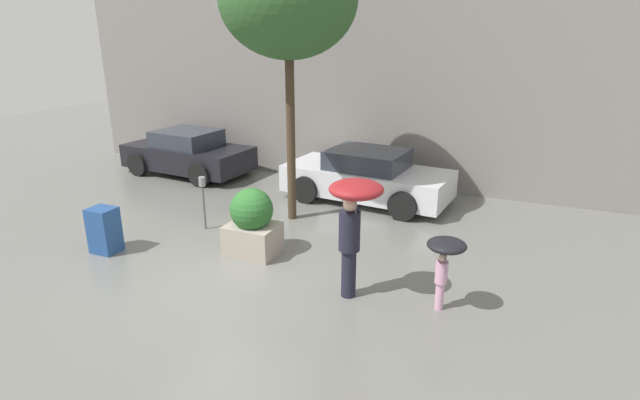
{
  "coord_description": "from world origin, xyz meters",
  "views": [
    {
      "loc": [
        4.59,
        -6.71,
        4.13
      ],
      "look_at": [
        1.02,
        1.6,
        1.05
      ],
      "focal_mm": 28.0,
      "sensor_mm": 36.0,
      "label": 1
    }
  ],
  "objects_px": {
    "person_adult": "(353,213)",
    "person_child": "(445,254)",
    "planter_box": "(252,223)",
    "parked_car_near": "(367,177)",
    "newspaper_box": "(104,230)",
    "parking_meter": "(203,192)",
    "parked_car_far": "(188,153)",
    "street_tree": "(288,0)"
  },
  "relations": [
    {
      "from": "planter_box",
      "to": "newspaper_box",
      "type": "distance_m",
      "value": 2.91
    },
    {
      "from": "person_adult",
      "to": "street_tree",
      "type": "height_order",
      "value": "street_tree"
    },
    {
      "from": "street_tree",
      "to": "planter_box",
      "type": "bearing_deg",
      "value": -85.46
    },
    {
      "from": "planter_box",
      "to": "person_adult",
      "type": "relative_size",
      "value": 0.66
    },
    {
      "from": "newspaper_box",
      "to": "parked_car_far",
      "type": "bearing_deg",
      "value": 110.96
    },
    {
      "from": "planter_box",
      "to": "parking_meter",
      "type": "xyz_separation_m",
      "value": [
        -1.62,
        0.69,
        0.22
      ]
    },
    {
      "from": "planter_box",
      "to": "street_tree",
      "type": "relative_size",
      "value": 0.22
    },
    {
      "from": "parked_car_near",
      "to": "newspaper_box",
      "type": "relative_size",
      "value": 4.77
    },
    {
      "from": "parked_car_near",
      "to": "person_adult",
      "type": "bearing_deg",
      "value": -159.13
    },
    {
      "from": "person_adult",
      "to": "parked_car_far",
      "type": "distance_m",
      "value": 8.75
    },
    {
      "from": "person_child",
      "to": "street_tree",
      "type": "bearing_deg",
      "value": -162.68
    },
    {
      "from": "person_child",
      "to": "parking_meter",
      "type": "bearing_deg",
      "value": -142.2
    },
    {
      "from": "planter_box",
      "to": "newspaper_box",
      "type": "xyz_separation_m",
      "value": [
        -2.71,
        -1.06,
        -0.19
      ]
    },
    {
      "from": "person_child",
      "to": "parked_car_far",
      "type": "height_order",
      "value": "parked_car_far"
    },
    {
      "from": "person_child",
      "to": "parked_car_far",
      "type": "relative_size",
      "value": 0.31
    },
    {
      "from": "street_tree",
      "to": "parked_car_near",
      "type": "bearing_deg",
      "value": 58.14
    },
    {
      "from": "newspaper_box",
      "to": "person_child",
      "type": "bearing_deg",
      "value": 3.3
    },
    {
      "from": "parked_car_near",
      "to": "street_tree",
      "type": "height_order",
      "value": "street_tree"
    },
    {
      "from": "person_child",
      "to": "newspaper_box",
      "type": "xyz_separation_m",
      "value": [
        -6.45,
        -0.37,
        -0.51
      ]
    },
    {
      "from": "planter_box",
      "to": "person_adult",
      "type": "bearing_deg",
      "value": -20.0
    },
    {
      "from": "person_child",
      "to": "parked_car_far",
      "type": "distance_m",
      "value": 9.81
    },
    {
      "from": "street_tree",
      "to": "newspaper_box",
      "type": "xyz_separation_m",
      "value": [
        -2.54,
        -3.09,
        -4.27
      ]
    },
    {
      "from": "person_adult",
      "to": "parking_meter",
      "type": "relative_size",
      "value": 1.7
    },
    {
      "from": "parking_meter",
      "to": "newspaper_box",
      "type": "xyz_separation_m",
      "value": [
        -1.09,
        -1.75,
        -0.41
      ]
    },
    {
      "from": "person_adult",
      "to": "parking_meter",
      "type": "xyz_separation_m",
      "value": [
        -3.96,
        1.54,
        -0.62
      ]
    },
    {
      "from": "parked_car_near",
      "to": "newspaper_box",
      "type": "bearing_deg",
      "value": 148.7
    },
    {
      "from": "parking_meter",
      "to": "newspaper_box",
      "type": "distance_m",
      "value": 2.1
    },
    {
      "from": "parked_car_near",
      "to": "newspaper_box",
      "type": "distance_m",
      "value": 6.23
    },
    {
      "from": "street_tree",
      "to": "parking_meter",
      "type": "height_order",
      "value": "street_tree"
    },
    {
      "from": "planter_box",
      "to": "person_child",
      "type": "height_order",
      "value": "planter_box"
    },
    {
      "from": "parked_car_near",
      "to": "street_tree",
      "type": "relative_size",
      "value": 0.72
    },
    {
      "from": "person_adult",
      "to": "parking_meter",
      "type": "bearing_deg",
      "value": -165.8
    },
    {
      "from": "parked_car_near",
      "to": "parked_car_far",
      "type": "distance_m",
      "value": 5.76
    },
    {
      "from": "person_adult",
      "to": "person_child",
      "type": "xyz_separation_m",
      "value": [
        1.41,
        0.17,
        -0.51
      ]
    },
    {
      "from": "street_tree",
      "to": "parking_meter",
      "type": "relative_size",
      "value": 5.02
    },
    {
      "from": "street_tree",
      "to": "newspaper_box",
      "type": "bearing_deg",
      "value": -129.43
    },
    {
      "from": "parking_meter",
      "to": "newspaper_box",
      "type": "bearing_deg",
      "value": -121.9
    },
    {
      "from": "parked_car_far",
      "to": "newspaper_box",
      "type": "distance_m",
      "value": 5.67
    },
    {
      "from": "newspaper_box",
      "to": "parked_car_near",
      "type": "bearing_deg",
      "value": 53.28
    },
    {
      "from": "parking_meter",
      "to": "parked_car_near",
      "type": "bearing_deg",
      "value": 50.9
    },
    {
      "from": "parked_car_near",
      "to": "parked_car_far",
      "type": "bearing_deg",
      "value": 92.43
    },
    {
      "from": "street_tree",
      "to": "newspaper_box",
      "type": "height_order",
      "value": "street_tree"
    }
  ]
}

